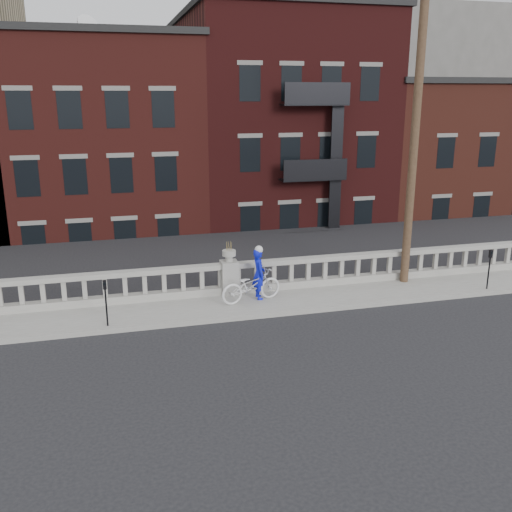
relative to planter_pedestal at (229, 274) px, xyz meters
The scene contains 10 objects.
ground 4.04m from the planter_pedestal, 90.00° to the right, with size 120.00×120.00×0.00m, color black.
sidewalk 1.21m from the planter_pedestal, 90.00° to the right, with size 32.00×2.20×0.15m, color gray.
balustrade 0.19m from the planter_pedestal, ahead, with size 28.00×0.34×1.03m.
planter_pedestal is the anchor object (origin of this frame).
lower_level 19.19m from the planter_pedestal, 88.31° to the left, with size 80.00×44.00×20.80m.
utility_pole 7.61m from the planter_pedestal, ahead, with size 1.60×0.28×10.00m.
parking_meter_b 4.33m from the planter_pedestal, 155.42° to the right, with size 0.10×0.09×1.36m.
parking_meter_c 8.70m from the planter_pedestal, 11.94° to the right, with size 0.10×0.09×1.36m.
bicycle 1.05m from the planter_pedestal, 61.02° to the right, with size 0.71×2.03×1.07m, color silver.
cyclist 1.08m from the planter_pedestal, 41.05° to the right, with size 0.60×0.39×1.64m, color #0D16CA.
Camera 1 is at (-3.70, -13.46, 6.52)m, focal length 40.00 mm.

